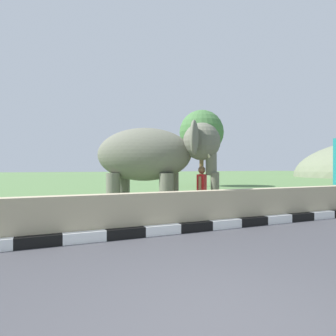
% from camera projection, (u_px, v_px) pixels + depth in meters
% --- Properties ---
extents(ground_plane, '(220.00, 220.00, 0.00)m').
position_uv_depth(ground_plane, '(225.00, 332.00, 2.86)').
color(ground_plane, '#537643').
extents(asphalt_road, '(120.00, 7.94, 0.01)m').
position_uv_depth(asphalt_road, '(225.00, 331.00, 2.86)').
color(asphalt_road, '#3D3D42').
rests_on(asphalt_road, ground_plane).
extents(striped_curb, '(16.20, 0.20, 0.24)m').
position_uv_depth(striped_curb, '(106.00, 235.00, 6.41)').
color(striped_curb, white).
rests_on(striped_curb, ground_plane).
extents(barrier_parapet, '(28.00, 0.36, 1.00)m').
position_uv_depth(barrier_parapet, '(193.00, 210.00, 7.62)').
color(barrier_parapet, tan).
rests_on(barrier_parapet, ground_plane).
extents(elephant, '(3.94, 3.61, 3.00)m').
position_uv_depth(elephant, '(154.00, 156.00, 9.30)').
color(elephant, '#656758').
rests_on(elephant, ground_plane).
extents(person_handler, '(0.49, 0.52, 1.66)m').
position_uv_depth(person_handler, '(202.00, 189.00, 9.24)').
color(person_handler, navy).
rests_on(person_handler, ground_plane).
extents(tree_distant, '(3.78, 3.78, 6.53)m').
position_uv_depth(tree_distant, '(201.00, 133.00, 24.93)').
color(tree_distant, brown).
rests_on(tree_distant, ground_plane).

